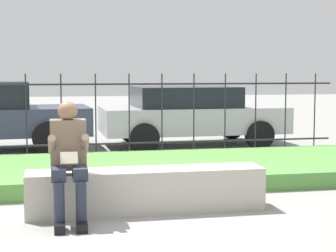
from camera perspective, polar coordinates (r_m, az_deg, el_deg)
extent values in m
plane|color=gray|center=(6.54, -2.20, -8.64)|extent=(60.00, 60.00, 0.00)
cube|color=#B7B2A3|center=(6.49, -2.17, -6.53)|extent=(2.71, 0.50, 0.49)
cube|color=gray|center=(6.53, -2.16, -8.30)|extent=(2.60, 0.46, 0.08)
cube|color=black|center=(5.82, -10.95, -10.08)|extent=(0.11, 0.26, 0.09)
cylinder|color=#282D3D|center=(5.82, -11.00, -7.59)|extent=(0.11, 0.11, 0.40)
cube|color=#282D3D|center=(5.97, -11.07, -4.70)|extent=(0.15, 0.42, 0.13)
cube|color=black|center=(5.83, -8.75, -10.03)|extent=(0.11, 0.26, 0.09)
cylinder|color=#282D3D|center=(5.83, -8.82, -7.54)|extent=(0.11, 0.11, 0.40)
cube|color=#282D3D|center=(5.98, -8.95, -4.65)|extent=(0.15, 0.42, 0.13)
cube|color=#7A6651|center=(6.14, -10.10, -1.85)|extent=(0.38, 0.24, 0.54)
sphere|color=#8C664C|center=(6.09, -10.16, 1.53)|extent=(0.21, 0.21, 0.21)
cylinder|color=#7A6651|center=(5.98, -11.71, -1.89)|extent=(0.08, 0.29, 0.24)
cylinder|color=#7A6651|center=(5.99, -8.43, -1.82)|extent=(0.08, 0.29, 0.24)
cube|color=beige|center=(5.90, -10.02, -3.23)|extent=(0.18, 0.09, 0.13)
cube|color=#569342|center=(8.46, -4.41, -4.58)|extent=(10.38, 2.61, 0.23)
cylinder|color=#232326|center=(10.11, -5.62, -1.79)|extent=(8.38, 0.03, 0.03)
cylinder|color=#232326|center=(10.03, -5.68, 4.25)|extent=(8.38, 0.03, 0.03)
cylinder|color=#232326|center=(10.02, -14.20, 0.70)|extent=(0.02, 0.02, 1.57)
cylinder|color=#232326|center=(10.01, -10.77, 0.77)|extent=(0.02, 0.02, 1.57)
cylinder|color=#232326|center=(10.03, -7.35, 0.83)|extent=(0.02, 0.02, 1.57)
cylinder|color=#232326|center=(10.09, -3.96, 0.89)|extent=(0.02, 0.02, 1.57)
cylinder|color=#232326|center=(10.19, -0.62, 0.95)|extent=(0.02, 0.02, 1.57)
cylinder|color=#232326|center=(10.32, 2.64, 1.00)|extent=(0.02, 0.02, 1.57)
cylinder|color=#232326|center=(10.48, 5.82, 1.05)|extent=(0.02, 0.02, 1.57)
cylinder|color=#232326|center=(10.67, 8.89, 1.09)|extent=(0.02, 0.02, 1.57)
cylinder|color=#232326|center=(10.90, 11.84, 1.13)|extent=(0.02, 0.02, 1.57)
cylinder|color=#232326|center=(11.15, 14.67, 1.17)|extent=(0.02, 0.02, 1.57)
cylinder|color=black|center=(11.10, -12.02, -1.20)|extent=(0.65, 0.24, 0.64)
cylinder|color=black|center=(12.76, -12.49, -0.34)|extent=(0.65, 0.24, 0.64)
cube|color=#B7B7BC|center=(12.20, 2.44, 0.70)|extent=(3.95, 1.91, 0.55)
cube|color=black|center=(12.13, 1.74, 3.00)|extent=(2.18, 1.65, 0.43)
cylinder|color=black|center=(11.76, 9.29, -0.89)|extent=(0.59, 0.21, 0.59)
cylinder|color=black|center=(13.44, 6.44, -0.05)|extent=(0.59, 0.21, 0.59)
cylinder|color=black|center=(11.09, -2.42, -1.21)|extent=(0.59, 0.21, 0.59)
cylinder|color=black|center=(12.85, -3.84, -0.29)|extent=(0.59, 0.21, 0.59)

